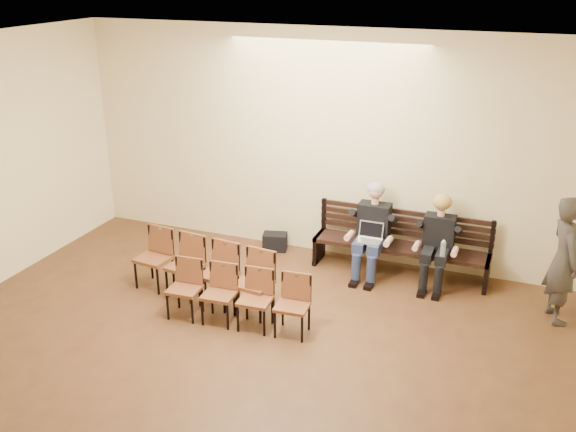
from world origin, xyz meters
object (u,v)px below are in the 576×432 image
laptop (368,243)px  bag (275,242)px  bench (399,259)px  seated_man (372,229)px  seated_woman (437,244)px  passerby (566,251)px  chair_row_back (202,271)px  chair_row_front (237,298)px  water_bottle (442,257)px

laptop → bag: size_ratio=0.95×
bench → seated_man: (-0.41, -0.12, 0.47)m
bench → seated_woman: (0.55, -0.12, 0.40)m
bench → passerby: bearing=-14.3°
passerby → chair_row_back: (-4.53, -1.22, -0.54)m
bench → chair_row_back: bearing=-142.9°
laptop → chair_row_front: bearing=-132.3°
passerby → chair_row_back: bearing=85.3°
bench → chair_row_back: (-2.35, -1.77, 0.21)m
water_bottle → chair_row_back: (-3.01, -1.35, -0.14)m
seated_man → water_bottle: seated_man is taller
bench → passerby: 2.37m
bag → laptop: bearing=-15.3°
bench → laptop: bearing=-138.9°
passerby → seated_man: bearing=60.7°
seated_woman → passerby: 1.73m
seated_man → chair_row_front: bearing=-120.1°
laptop → chair_row_back: (-1.95, -1.42, -0.15)m
bench → seated_man: bearing=-163.6°
bench → bag: size_ratio=6.87×
passerby → seated_woman: bearing=55.3°
water_bottle → chair_row_back: 3.31m
passerby → chair_row_front: (-3.79, -1.64, -0.59)m
water_bottle → passerby: passerby is taller
bag → chair_row_front: 2.35m
passerby → chair_row_front: bearing=93.7°
laptop → chair_row_back: size_ratio=0.17×
seated_man → water_bottle: bearing=-15.6°
laptop → bag: (-1.64, 0.45, -0.44)m
seated_woman → chair_row_front: 3.01m
chair_row_front → chair_row_back: chair_row_back is taller
bag → chair_row_front: chair_row_front is taller
bench → bag: bearing=177.2°
seated_man → chair_row_front: seated_man is taller
water_bottle → bag: size_ratio=0.63×
chair_row_back → chair_row_front: bearing=-23.8°
passerby → chair_row_back: passerby is taller
seated_man → laptop: 0.26m
seated_woman → laptop: (-0.95, -0.23, -0.04)m
bench → chair_row_front: size_ratio=1.39×
bench → chair_row_front: 2.73m
seated_man → bench: bearing=16.4°
seated_woman → laptop: seated_woman is taller
bench → bag: (-2.05, 0.10, -0.09)m
laptop → chair_row_front: chair_row_front is taller
bench → seated_woman: bearing=-12.4°
water_bottle → bag: 2.79m
laptop → bag: laptop is taller
water_bottle → passerby: (1.51, -0.14, 0.40)m
water_bottle → bag: bearing=169.1°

